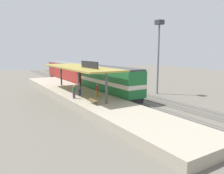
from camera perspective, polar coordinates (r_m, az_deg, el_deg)
ground_plane at (r=35.35m, az=1.34°, el=-1.87°), size 120.00×120.00×0.00m
track_near at (r=34.32m, az=-1.47°, el=-2.15°), size 3.20×110.00×0.16m
track_far at (r=36.79m, az=4.76°, el=-1.41°), size 3.20×110.00×0.16m
platform at (r=32.25m, az=-8.58°, el=-2.23°), size 6.00×44.00×0.90m
station_canopy at (r=31.61m, az=-8.69°, el=5.01°), size 5.20×18.00×4.70m
platform_bench at (r=24.83m, az=-4.90°, el=-3.49°), size 0.44×1.70×0.50m
locomotive at (r=33.29m, az=-0.84°, el=1.65°), size 2.93×14.43×4.44m
passenger_carriage_single at (r=49.56m, az=-11.49°, el=3.85°), size 2.90×20.00×4.24m
light_mast at (r=35.83m, az=12.20°, el=11.58°), size 1.10×1.10×11.70m
person_waiting at (r=30.07m, az=-8.48°, el=-0.34°), size 0.34×0.34×1.71m
person_walking at (r=28.78m, az=-3.90°, el=-0.69°), size 0.34×0.34×1.71m
person_boarding at (r=28.03m, az=-9.98°, el=-1.07°), size 0.34×0.34×1.71m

